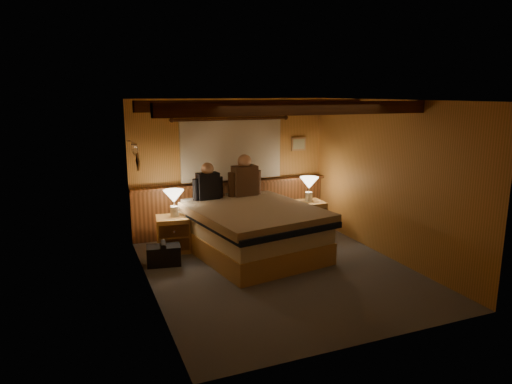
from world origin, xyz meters
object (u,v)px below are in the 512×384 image
lamp_left (174,198)px  person_left (208,184)px  nightstand_left (173,234)px  duffel_bag (164,255)px  nightstand_right (308,218)px  person_right (245,179)px  bed (252,229)px  lamp_right (309,184)px

lamp_left → person_left: size_ratio=0.66×
nightstand_left → duffel_bag: size_ratio=1.08×
nightstand_left → lamp_left: lamp_left is taller
nightstand_left → nightstand_right: (2.45, 0.01, 0.02)m
nightstand_right → person_right: person_right is taller
lamp_left → duffel_bag: size_ratio=0.81×
bed → person_left: (-0.48, 0.77, 0.61)m
bed → person_left: person_left is taller
person_right → lamp_left: bearing=-175.9°
bed → lamp_right: 1.56m
nightstand_right → person_right: 1.38m
lamp_left → lamp_right: size_ratio=0.97×
person_left → duffel_bag: person_left is taller
nightstand_left → duffel_bag: nightstand_left is taller
bed → person_right: 1.05m
duffel_bag → person_left: bearing=47.8°
nightstand_right → lamp_right: size_ratio=1.35×
bed → lamp_left: 1.33m
lamp_right → duffel_bag: size_ratio=0.83×
nightstand_left → lamp_left: size_ratio=1.33×
bed → nightstand_right: bed is taller
lamp_left → duffel_bag: 0.97m
nightstand_right → person_left: (-1.80, 0.17, 0.72)m
person_left → person_right: bearing=-2.1°
nightstand_left → lamp_right: size_ratio=1.30×
bed → person_left: size_ratio=3.86×
lamp_left → lamp_right: 2.43m
lamp_left → person_right: bearing=7.8°
bed → nightstand_left: (-1.12, 0.59, -0.12)m
person_right → nightstand_left: bearing=-174.5°
nightstand_left → person_right: bearing=16.8°
person_right → duffel_bag: size_ratio=1.41×
nightstand_left → lamp_left: (0.04, 0.04, 0.58)m
person_left → duffel_bag: bearing=-146.1°
lamp_right → duffel_bag: (-2.73, -0.59, -0.75)m
duffel_bag → lamp_right: bearing=21.0°
nightstand_left → person_right: (1.31, 0.21, 0.77)m
nightstand_right → duffel_bag: (-2.71, -0.56, -0.14)m
lamp_right → person_left: person_left is taller
bed → lamp_left: (-1.08, 0.63, 0.47)m
bed → lamp_left: lamp_left is taller
lamp_left → lamp_right: bearing=-0.1°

